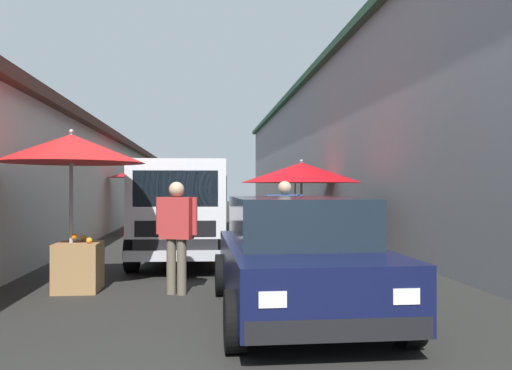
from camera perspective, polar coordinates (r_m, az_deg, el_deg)
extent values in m
plane|color=#282826|center=(15.28, -3.80, -6.18)|extent=(90.00, 90.00, 0.00)
cube|color=gray|center=(19.14, 18.16, 3.87)|extent=(49.50, 7.00, 5.91)
cube|color=#284C38|center=(19.60, 18.15, 12.87)|extent=(49.80, 7.50, 0.24)
cylinder|color=#9E9EA3|center=(12.29, 4.97, -2.58)|extent=(0.06, 0.06, 2.16)
cone|color=red|center=(12.29, 4.97, 1.36)|extent=(2.84, 2.84, 0.47)
sphere|color=#9E9EA3|center=(12.30, 4.97, 2.64)|extent=(0.07, 0.07, 0.07)
cube|color=#9E7547|center=(12.52, 3.71, -5.84)|extent=(0.83, 0.63, 0.72)
sphere|color=orange|center=(12.71, 3.84, -3.93)|extent=(0.09, 0.09, 0.09)
sphere|color=orange|center=(12.17, 2.94, -3.83)|extent=(0.09, 0.09, 0.09)
sphere|color=orange|center=(12.34, 4.16, -4.04)|extent=(0.09, 0.09, 0.09)
sphere|color=orange|center=(12.22, 3.06, -4.08)|extent=(0.09, 0.09, 0.09)
sphere|color=orange|center=(12.73, 2.93, -3.92)|extent=(0.09, 0.09, 0.09)
sphere|color=orange|center=(12.70, 3.25, -3.93)|extent=(0.09, 0.09, 0.09)
cylinder|color=#9E9EA3|center=(17.27, 4.29, -1.84)|extent=(0.06, 0.06, 2.21)
cone|color=red|center=(17.27, 4.28, 1.20)|extent=(2.64, 2.64, 0.38)
sphere|color=#9E9EA3|center=(17.27, 4.28, 1.96)|extent=(0.07, 0.07, 0.07)
cube|color=brown|center=(17.35, 4.81, -4.20)|extent=(0.95, 0.77, 0.77)
sphere|color=orange|center=(17.40, 5.56, -2.77)|extent=(0.09, 0.09, 0.09)
sphere|color=orange|center=(17.13, 4.49, -2.81)|extent=(0.09, 0.09, 0.09)
sphere|color=orange|center=(17.69, 5.12, -2.73)|extent=(0.09, 0.09, 0.09)
sphere|color=orange|center=(17.67, 5.42, -2.73)|extent=(0.09, 0.09, 0.09)
cylinder|color=#9E9EA3|center=(18.15, -12.50, -1.73)|extent=(0.06, 0.06, 2.22)
cone|color=red|center=(18.15, -12.50, 1.29)|extent=(2.18, 2.18, 0.31)
sphere|color=#9E9EA3|center=(18.16, -12.50, 1.90)|extent=(0.07, 0.07, 0.07)
cube|color=olive|center=(17.96, -12.66, -4.06)|extent=(0.92, 0.63, 0.77)
sphere|color=orange|center=(18.02, -12.80, -2.50)|extent=(0.09, 0.09, 0.09)
sphere|color=orange|center=(18.15, -12.05, -2.65)|extent=(0.09, 0.09, 0.09)
sphere|color=orange|center=(18.09, -13.05, -2.66)|extent=(0.09, 0.09, 0.09)
sphere|color=orange|center=(18.24, -12.07, -2.64)|extent=(0.09, 0.09, 0.09)
sphere|color=orange|center=(18.21, -12.67, -2.64)|extent=(0.09, 0.09, 0.09)
sphere|color=orange|center=(18.20, -12.81, -2.64)|extent=(0.09, 0.09, 0.09)
cylinder|color=#9E9EA3|center=(8.38, -19.50, -2.88)|extent=(0.06, 0.06, 2.38)
cone|color=red|center=(8.39, -19.49, 3.78)|extent=(2.19, 2.19, 0.44)
sphere|color=#9E9EA3|center=(8.41, -19.48, 5.53)|extent=(0.07, 0.07, 0.07)
cube|color=#9E7547|center=(8.48, -18.78, -8.43)|extent=(0.71, 0.65, 0.74)
sphere|color=orange|center=(8.24, -17.71, -5.77)|extent=(0.09, 0.09, 0.09)
sphere|color=orange|center=(8.63, -18.29, -5.52)|extent=(0.09, 0.09, 0.09)
sphere|color=orange|center=(8.36, -19.17, -5.32)|extent=(0.09, 0.09, 0.09)
cube|color=#0F1438|center=(6.50, 4.54, -9.16)|extent=(3.91, 1.75, 0.64)
cube|color=#19232D|center=(6.58, 4.29, -3.79)|extent=(2.35, 1.53, 0.56)
cube|color=black|center=(4.72, 9.06, -15.29)|extent=(0.11, 1.65, 0.20)
cube|color=silver|center=(4.82, 15.97, -11.55)|extent=(0.06, 0.24, 0.14)
cube|color=silver|center=(4.52, 1.79, -12.32)|extent=(0.06, 0.24, 0.14)
cylinder|color=black|center=(5.54, 16.25, -13.55)|extent=(0.60, 0.21, 0.60)
cylinder|color=black|center=(5.15, -2.31, -14.58)|extent=(0.60, 0.21, 0.60)
cylinder|color=black|center=(8.01, 8.86, -9.42)|extent=(0.60, 0.21, 0.60)
cylinder|color=black|center=(7.75, -3.70, -9.74)|extent=(0.60, 0.21, 0.60)
cube|color=black|center=(11.58, -7.61, -5.59)|extent=(4.86, 1.69, 0.36)
cube|color=silver|center=(9.90, -8.34, -1.39)|extent=(1.61, 1.82, 1.40)
cube|color=#19232D|center=(9.16, -8.75, -0.39)|extent=(0.13, 1.47, 0.63)
cube|color=#19232D|center=(9.90, -8.34, -0.38)|extent=(1.12, 1.82, 0.45)
cube|color=black|center=(9.18, -8.76, -4.73)|extent=(0.12, 1.40, 0.28)
cube|color=silver|center=(9.15, -8.81, -7.64)|extent=(0.20, 1.75, 0.18)
cube|color=gray|center=(12.33, -3.50, -3.27)|extent=(3.16, 0.20, 0.50)
cube|color=gray|center=(12.44, -11.11, -3.23)|extent=(3.16, 0.20, 0.50)
cube|color=gray|center=(13.90, -6.86, -2.93)|extent=(0.13, 1.65, 0.50)
cylinder|color=black|center=(9.93, -3.27, -7.29)|extent=(0.73, 0.25, 0.72)
cylinder|color=black|center=(10.09, -13.34, -7.18)|extent=(0.73, 0.25, 0.72)
cylinder|color=black|center=(12.99, -3.25, -5.64)|extent=(0.73, 0.25, 0.72)
cylinder|color=black|center=(13.11, -10.96, -5.58)|extent=(0.73, 0.25, 0.72)
cylinder|color=#665B4C|center=(7.90, -9.22, -8.74)|extent=(0.14, 0.14, 0.82)
cylinder|color=#665B4C|center=(7.83, -8.10, -8.82)|extent=(0.14, 0.14, 0.82)
cube|color=#B73333|center=(7.79, -8.66, -3.57)|extent=(0.36, 0.52, 0.61)
sphere|color=tan|center=(7.78, -8.66, -0.48)|extent=(0.23, 0.23, 0.23)
cylinder|color=#B73333|center=(7.92, -10.56, -3.29)|extent=(0.08, 0.08, 0.55)
cylinder|color=#B73333|center=(7.68, -6.70, -3.39)|extent=(0.08, 0.08, 0.55)
cylinder|color=#665B4C|center=(8.89, 3.69, -7.76)|extent=(0.14, 0.14, 0.83)
cylinder|color=#665B4C|center=(8.93, 2.62, -7.73)|extent=(0.14, 0.14, 0.83)
cube|color=#33518C|center=(8.84, 3.15, -3.07)|extent=(0.37, 0.52, 0.62)
sphere|color=tan|center=(8.83, 3.15, -0.30)|extent=(0.23, 0.23, 0.23)
cylinder|color=#33518C|center=(8.77, 5.01, -2.88)|extent=(0.08, 0.08, 0.56)
cylinder|color=#33518C|center=(8.92, 1.33, -2.84)|extent=(0.08, 0.08, 0.56)
cylinder|color=red|center=(16.40, -13.75, -4.30)|extent=(0.30, 0.30, 0.03)
cylinder|color=red|center=(16.52, -13.70, -5.00)|extent=(0.04, 0.04, 0.42)
cylinder|color=red|center=(16.43, -14.14, -5.03)|extent=(0.04, 0.04, 0.42)
cylinder|color=red|center=(16.30, -13.81, -5.06)|extent=(0.04, 0.04, 0.42)
cylinder|color=red|center=(16.40, -13.36, -5.04)|extent=(0.04, 0.04, 0.42)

